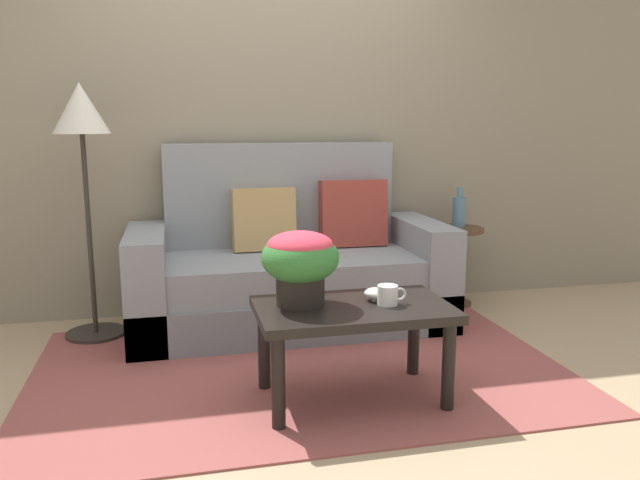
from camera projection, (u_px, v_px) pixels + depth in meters
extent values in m
plane|color=tan|center=(304.00, 377.00, 3.26)|extent=(14.00, 14.00, 0.00)
cube|color=gray|center=(263.00, 102.00, 4.28)|extent=(6.40, 0.12, 2.87)
cube|color=#994C47|center=(300.00, 369.00, 3.35)|extent=(2.78, 1.81, 0.01)
cube|color=slate|center=(291.00, 307.00, 4.03)|extent=(2.00, 0.87, 0.26)
cube|color=gray|center=(291.00, 272.00, 3.97)|extent=(1.54, 0.78, 0.21)
cube|color=gray|center=(280.00, 212.00, 4.27)|extent=(1.54, 0.16, 0.93)
cube|color=gray|center=(147.00, 285.00, 3.80)|extent=(0.23, 0.87, 0.66)
cube|color=gray|center=(420.00, 270.00, 4.19)|extent=(0.23, 0.87, 0.66)
cube|color=tan|center=(264.00, 219.00, 4.09)|extent=(0.41, 0.20, 0.42)
cube|color=#93382D|center=(353.00, 213.00, 4.22)|extent=(0.45, 0.21, 0.46)
cylinder|color=black|center=(278.00, 383.00, 2.67)|extent=(0.06, 0.06, 0.42)
cylinder|color=black|center=(448.00, 367.00, 2.84)|extent=(0.06, 0.06, 0.42)
cylinder|color=black|center=(264.00, 348.00, 3.07)|extent=(0.06, 0.06, 0.42)
cylinder|color=black|center=(414.00, 336.00, 3.25)|extent=(0.06, 0.06, 0.42)
cube|color=black|center=(353.00, 310.00, 2.91)|extent=(0.90, 0.55, 0.04)
cylinder|color=#4C331E|center=(455.00, 303.00, 4.54)|extent=(0.24, 0.24, 0.03)
cylinder|color=#4C331E|center=(456.00, 267.00, 4.49)|extent=(0.04, 0.04, 0.51)
cylinder|color=#4C331E|center=(458.00, 229.00, 4.44)|extent=(0.37, 0.37, 0.03)
cylinder|color=#2D2823|center=(96.00, 334.00, 3.88)|extent=(0.36, 0.36, 0.03)
cylinder|color=#2D2823|center=(89.00, 235.00, 3.76)|extent=(0.03, 0.03, 1.21)
cone|color=beige|center=(80.00, 108.00, 3.62)|extent=(0.32, 0.32, 0.29)
cylinder|color=black|center=(300.00, 289.00, 2.90)|extent=(0.23, 0.23, 0.15)
ellipsoid|color=#337533|center=(300.00, 258.00, 2.87)|extent=(0.36, 0.36, 0.23)
ellipsoid|color=#DB384C|center=(300.00, 245.00, 2.86)|extent=(0.31, 0.31, 0.13)
cylinder|color=white|center=(388.00, 295.00, 2.91)|extent=(0.10, 0.10, 0.09)
torus|color=white|center=(400.00, 294.00, 2.92)|extent=(0.06, 0.01, 0.06)
cylinder|color=silver|center=(376.00, 298.00, 2.98)|extent=(0.05, 0.05, 0.02)
ellipsoid|color=silver|center=(376.00, 293.00, 2.98)|extent=(0.12, 0.12, 0.05)
cylinder|color=slate|center=(459.00, 212.00, 4.44)|extent=(0.09, 0.09, 0.21)
cylinder|color=slate|center=(460.00, 192.00, 4.41)|extent=(0.04, 0.04, 0.07)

